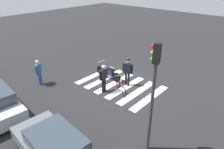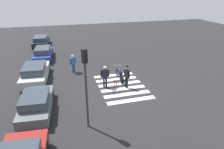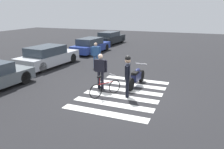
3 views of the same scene
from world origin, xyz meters
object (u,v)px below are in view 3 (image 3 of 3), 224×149
(car_black_suv, at_px, (110,38))
(car_blue_hatchback, at_px, (91,46))
(car_silver_sedan, at_px, (48,57))
(police_motorcycle, at_px, (136,77))
(pedestrian_bystander, at_px, (96,53))
(officer_by_motorcycle, at_px, (128,73))
(officer_on_foot, at_px, (101,69))
(leaning_bicycle, at_px, (105,88))

(car_black_suv, bearing_deg, car_blue_hatchback, -175.52)
(car_silver_sedan, bearing_deg, police_motorcycle, -104.70)
(pedestrian_bystander, height_order, car_black_suv, pedestrian_bystander)
(car_silver_sedan, height_order, car_black_suv, car_silver_sedan)
(officer_by_motorcycle, bearing_deg, officer_on_foot, 70.24)
(officer_by_motorcycle, xyz_separation_m, car_silver_sedan, (3.38, 6.84, -0.45))
(car_black_suv, bearing_deg, leaning_bicycle, -158.19)
(police_motorcycle, height_order, pedestrian_bystander, pedestrian_bystander)
(car_silver_sedan, bearing_deg, leaning_bicycle, -121.78)
(police_motorcycle, height_order, leaning_bicycle, police_motorcycle)
(police_motorcycle, height_order, car_black_suv, car_black_suv)
(officer_on_foot, xyz_separation_m, pedestrian_bystander, (3.70, 2.06, -0.05))
(leaning_bicycle, xyz_separation_m, car_silver_sedan, (3.64, 5.88, 0.30))
(car_silver_sedan, bearing_deg, pedestrian_bystander, -74.56)
(officer_by_motorcycle, relative_size, car_silver_sedan, 0.40)
(police_motorcycle, xyz_separation_m, officer_by_motorcycle, (-1.59, -0.04, 0.66))
(police_motorcycle, distance_m, car_silver_sedan, 7.03)
(police_motorcycle, bearing_deg, officer_on_foot, 124.11)
(officer_on_foot, height_order, officer_by_motorcycle, officer_by_motorcycle)
(officer_on_foot, xyz_separation_m, car_blue_hatchback, (8.32, 4.81, -0.37))
(pedestrian_bystander, bearing_deg, car_blue_hatchback, 30.73)
(police_motorcycle, xyz_separation_m, car_black_suv, (12.75, 6.76, 0.21))
(police_motorcycle, distance_m, car_black_suv, 14.43)
(pedestrian_bystander, xyz_separation_m, car_black_suv, (10.08, 3.18, -0.29))
(leaning_bicycle, distance_m, officer_by_motorcycle, 1.24)
(leaning_bicycle, distance_m, car_blue_hatchback, 10.64)
(leaning_bicycle, bearing_deg, car_blue_hatchback, 30.62)
(police_motorcycle, xyz_separation_m, car_blue_hatchback, (7.29, 6.33, 0.17))
(police_motorcycle, xyz_separation_m, car_silver_sedan, (1.78, 6.79, 0.21))
(leaning_bicycle, height_order, officer_on_foot, officer_on_foot)
(car_blue_hatchback, xyz_separation_m, car_black_suv, (5.46, 0.43, 0.04))
(officer_on_foot, relative_size, officer_by_motorcycle, 0.92)
(police_motorcycle, relative_size, car_blue_hatchback, 0.50)
(officer_on_foot, relative_size, pedestrian_bystander, 1.04)
(police_motorcycle, height_order, car_silver_sedan, car_silver_sedan)
(officer_on_foot, distance_m, car_blue_hatchback, 9.62)
(police_motorcycle, relative_size, officer_on_foot, 1.28)
(car_silver_sedan, xyz_separation_m, car_blue_hatchback, (5.51, -0.46, -0.04))
(officer_on_foot, bearing_deg, leaning_bicycle, -143.66)
(officer_on_foot, relative_size, car_black_suv, 0.37)
(officer_by_motorcycle, height_order, car_black_suv, officer_by_motorcycle)
(pedestrian_bystander, bearing_deg, officer_by_motorcycle, -139.64)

